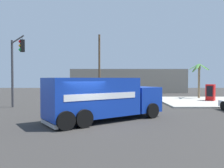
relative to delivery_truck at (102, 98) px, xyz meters
The scene contains 8 objects.
ground_plane 2.35m from the delivery_truck, 123.40° to the right, with size 100.00×100.00×0.00m, color #33302D.
sidewalk_corner_far 15.99m from the delivery_truck, 43.65° to the left, with size 10.92×10.92×0.14m, color #B2ADA0.
delivery_truck is the anchor object (origin of this frame).
traffic_light_primary 9.89m from the delivery_truck, 145.84° to the left, with size 2.59×3.58×6.17m.
vending_machine_red 16.20m from the delivery_truck, 43.26° to the left, with size 1.17×1.15×1.85m.
palm_tree_far 18.68m from the delivery_truck, 50.68° to the left, with size 2.86×2.71×4.44m.
utility_pole 19.32m from the delivery_truck, 93.95° to the left, with size 0.30×2.20×9.20m.
building_backdrop 28.91m from the delivery_truck, 82.76° to the left, with size 21.29×6.00×4.37m, color gray.
Camera 1 is at (1.61, -12.34, 2.65)m, focal length 35.30 mm.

